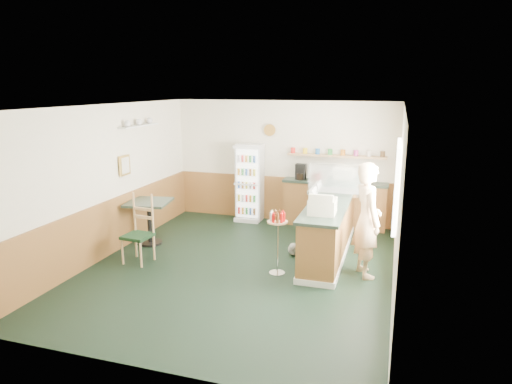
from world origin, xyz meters
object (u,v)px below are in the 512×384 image
at_px(display_case, 335,179).
at_px(cash_register, 322,206).
at_px(drinks_fridge, 249,183).
at_px(cafe_table, 149,214).
at_px(cafe_chair, 140,226).
at_px(shopkeeper, 367,220).
at_px(condiment_stand, 277,232).

relative_size(display_case, cash_register, 2.18).
height_order(drinks_fridge, cash_register, drinks_fridge).
bearing_deg(cafe_table, display_case, 17.25).
height_order(display_case, cash_register, display_case).
relative_size(display_case, cafe_chair, 0.81).
relative_size(cash_register, cafe_chair, 0.37).
relative_size(cash_register, shopkeeper, 0.24).
bearing_deg(cash_register, display_case, 88.72).
bearing_deg(cafe_table, drinks_fridge, 57.84).
xyz_separation_m(cash_register, cafe_chair, (-3.11, -0.39, -0.51)).
bearing_deg(cafe_chair, cash_register, 12.17).
height_order(cash_register, cafe_table, cash_register).
relative_size(cash_register, cafe_table, 0.49).
distance_m(drinks_fridge, cafe_table, 2.53).
height_order(cash_register, shopkeeper, shopkeeper).
relative_size(cash_register, condiment_stand, 0.43).
bearing_deg(condiment_stand, display_case, 68.70).
relative_size(display_case, condiment_stand, 0.93).
xyz_separation_m(display_case, shopkeeper, (0.70, -1.36, -0.35)).
height_order(display_case, condiment_stand, display_case).
bearing_deg(cafe_chair, condiment_stand, 8.14).
bearing_deg(cafe_table, condiment_stand, -13.88).
height_order(drinks_fridge, cafe_table, drinks_fridge).
xyz_separation_m(condiment_stand, cafe_table, (-2.73, 0.67, -0.11)).
distance_m(cash_register, cafe_chair, 3.18).
height_order(drinks_fridge, cafe_chair, drinks_fridge).
xyz_separation_m(shopkeeper, cafe_table, (-4.10, 0.30, -0.33)).
bearing_deg(display_case, cash_register, -90.00).
xyz_separation_m(drinks_fridge, cafe_chair, (-1.05, -2.94, -0.25)).
bearing_deg(shopkeeper, cafe_table, 61.45).
relative_size(drinks_fridge, cafe_chair, 1.46).
relative_size(drinks_fridge, cash_register, 3.93).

